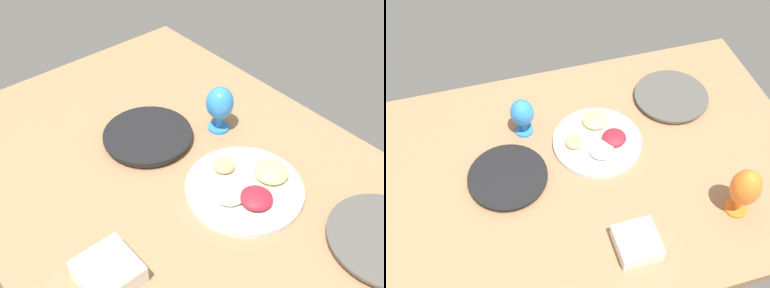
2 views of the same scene
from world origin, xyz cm
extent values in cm
cube|color=#99704C|center=(0.00, 0.00, -2.00)|extent=(160.00, 104.00, 4.00)
cylinder|color=#4C4C51|center=(-25.16, 2.41, 0.87)|extent=(24.76, 24.76, 1.75)
cylinder|color=black|center=(-25.16, 2.41, 2.27)|extent=(26.91, 26.91, 1.05)
cylinder|color=silver|center=(42.88, 23.11, 0.75)|extent=(26.27, 26.27, 1.49)
cylinder|color=#4E4C47|center=(42.88, 23.11, 1.94)|extent=(28.56, 28.56, 0.90)
cylinder|color=silver|center=(8.52, 9.61, 0.90)|extent=(31.86, 31.86, 1.80)
ellipsoid|color=red|center=(14.30, 7.88, 3.33)|extent=(8.61, 8.61, 3.07)
ellipsoid|color=#F9E072|center=(10.38, 17.91, 3.26)|extent=(9.44, 9.44, 2.92)
ellipsoid|color=#F2A566|center=(-0.06, 10.00, 3.02)|extent=(6.17, 6.17, 2.44)
ellipsoid|color=beige|center=(8.35, 3.97, 2.97)|extent=(8.91, 8.91, 2.34)
cylinder|color=orange|center=(43.25, -28.96, 0.50)|extent=(7.33, 7.33, 1.00)
cylinder|color=orange|center=(43.25, -28.96, 3.14)|extent=(2.00, 2.00, 4.29)
ellipsoid|color=orange|center=(43.25, -28.96, 12.25)|extent=(9.48, 9.48, 13.92)
cylinder|color=#2E84E3|center=(-15.44, 22.54, 0.50)|extent=(6.62, 6.62, 1.00)
cylinder|color=#2E84E3|center=(-15.44, 22.54, 2.77)|extent=(2.00, 2.00, 3.54)
ellipsoid|color=#2E84E3|center=(-15.44, 22.54, 9.81)|extent=(8.51, 8.51, 10.54)
cube|color=white|center=(7.73, -32.75, 2.58)|extent=(12.89, 12.89, 5.15)
cube|color=#F9E072|center=(7.73, -32.75, 4.22)|extent=(10.57, 10.57, 1.65)
camera|label=1|loc=(64.49, -56.54, 92.19)|focal=43.43mm
camera|label=2|loc=(-27.61, -91.78, 129.67)|focal=43.74mm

